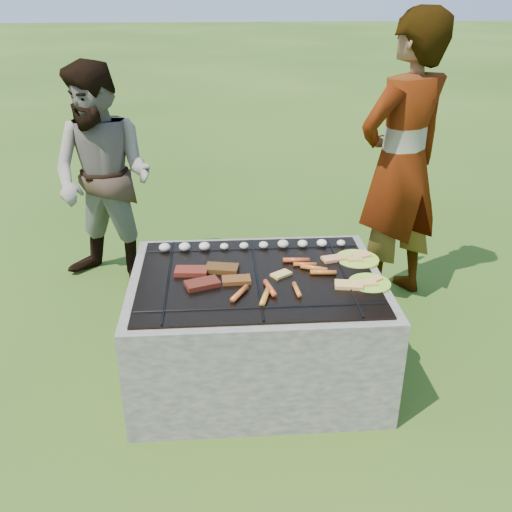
{
  "coord_description": "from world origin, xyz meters",
  "views": [
    {
      "loc": [
        -0.19,
        -2.58,
        1.98
      ],
      "look_at": [
        0.0,
        0.05,
        0.7
      ],
      "focal_mm": 40.0,
      "sensor_mm": 36.0,
      "label": 1
    }
  ],
  "objects_px": {
    "plate_far": "(357,259)",
    "plate_near": "(369,283)",
    "fire_pit": "(257,330)",
    "cook": "(401,165)",
    "bystander": "(104,179)"
  },
  "relations": [
    {
      "from": "plate_far",
      "to": "plate_near",
      "type": "xyz_separation_m",
      "value": [
        -0.0,
        -0.27,
        -0.0
      ]
    },
    {
      "from": "plate_far",
      "to": "cook",
      "type": "xyz_separation_m",
      "value": [
        0.41,
        0.67,
        0.32
      ]
    },
    {
      "from": "fire_pit",
      "to": "plate_near",
      "type": "distance_m",
      "value": 0.66
    },
    {
      "from": "plate_near",
      "to": "bystander",
      "type": "xyz_separation_m",
      "value": [
        -1.52,
        1.3,
        0.16
      ]
    },
    {
      "from": "fire_pit",
      "to": "cook",
      "type": "xyz_separation_m",
      "value": [
        0.97,
        0.83,
        0.65
      ]
    },
    {
      "from": "plate_near",
      "to": "cook",
      "type": "relative_size",
      "value": 0.15
    },
    {
      "from": "cook",
      "to": "bystander",
      "type": "relative_size",
      "value": 1.21
    },
    {
      "from": "plate_far",
      "to": "cook",
      "type": "height_order",
      "value": "cook"
    },
    {
      "from": "plate_near",
      "to": "bystander",
      "type": "relative_size",
      "value": 0.18
    },
    {
      "from": "bystander",
      "to": "plate_near",
      "type": "bearing_deg",
      "value": -17.6
    },
    {
      "from": "fire_pit",
      "to": "cook",
      "type": "height_order",
      "value": "cook"
    },
    {
      "from": "fire_pit",
      "to": "cook",
      "type": "relative_size",
      "value": 0.7
    },
    {
      "from": "plate_far",
      "to": "plate_near",
      "type": "distance_m",
      "value": 0.27
    },
    {
      "from": "cook",
      "to": "bystander",
      "type": "distance_m",
      "value": 1.97
    },
    {
      "from": "plate_far",
      "to": "plate_near",
      "type": "relative_size",
      "value": 0.98
    }
  ]
}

